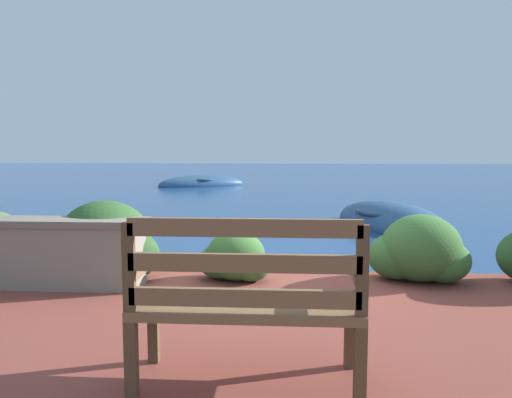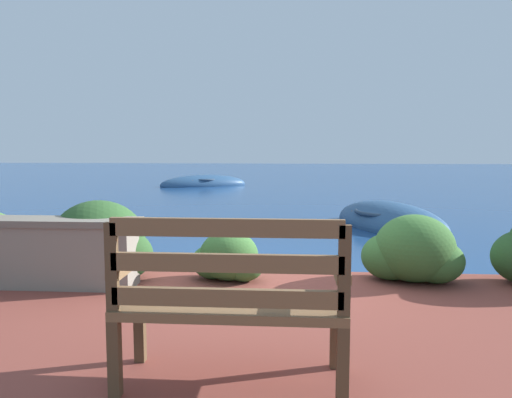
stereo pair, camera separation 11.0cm
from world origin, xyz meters
The scene contains 9 objects.
ground_plane centered at (0.00, 0.00, 0.00)m, with size 80.00×80.00×0.00m.
park_bench centered at (0.04, -2.51, 0.70)m, with size 1.22×0.48×0.93m.
stone_wall centered at (-2.02, -0.73, 0.54)m, with size 2.00×0.39×0.63m.
hedge_clump_left centered at (-1.52, -0.43, 0.55)m, with size 1.12×0.81×0.76m.
hedge_clump_centre centered at (-0.25, -0.40, 0.43)m, with size 0.70×0.51×0.48m.
hedge_clump_right centered at (1.50, -0.32, 0.50)m, with size 0.94×0.68×0.64m.
rowboat_nearest centered at (2.16, 4.29, 0.07)m, with size 2.39×3.17×0.84m.
rowboat_mid centered at (-3.05, 13.80, 0.06)m, with size 3.46×2.46×0.75m.
mooring_buoy centered at (2.28, 2.11, 0.09)m, with size 0.55×0.55×0.50m.
Camera 1 is at (0.25, -5.05, 1.49)m, focal length 35.00 mm.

